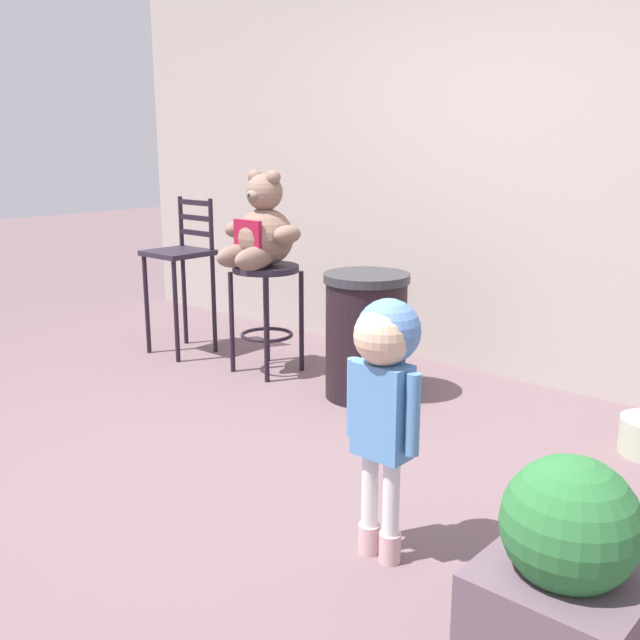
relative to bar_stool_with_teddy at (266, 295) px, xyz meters
The scene contains 8 objects.
ground_plane 1.62m from the bar_stool_with_teddy, 47.21° to the right, with size 24.00×24.00×0.00m, color #675156.
building_wall 2.00m from the bar_stool_with_teddy, 45.97° to the left, with size 6.79×0.30×3.69m, color #A89E95.
bar_stool_with_teddy is the anchor object (origin of this frame).
teddy_bear 0.42m from the bar_stool_with_teddy, 90.00° to the right, with size 0.57×0.51×0.61m.
child_walking 2.30m from the bar_stool_with_teddy, 34.01° to the right, with size 0.31×0.24×0.97m.
trash_bin 0.80m from the bar_stool_with_teddy, ahead, with size 0.50×0.50×0.75m.
bar_chair_empty 0.80m from the bar_stool_with_teddy, behind, with size 0.40×0.40×1.10m.
planter_with_shrub 3.03m from the bar_stool_with_teddy, 28.56° to the right, with size 0.45×0.45×0.66m.
Camera 1 is at (2.28, -2.10, 1.48)m, focal length 40.74 mm.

